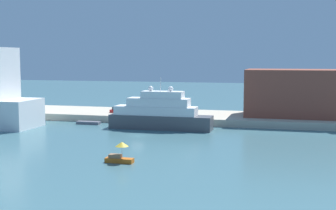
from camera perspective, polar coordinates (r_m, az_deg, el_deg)
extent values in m
plane|color=#3D6670|center=(91.50, -3.91, -3.94)|extent=(400.00, 400.00, 0.00)
cube|color=#B7AD99|center=(115.34, 0.11, -1.44)|extent=(110.00, 18.58, 1.69)
cube|color=#4C4C51|center=(100.02, -0.93, -2.17)|extent=(22.95, 4.92, 3.11)
cube|color=white|center=(100.00, -1.56, -0.71)|extent=(18.36, 4.53, 1.94)
cube|color=white|center=(99.61, -1.19, 0.36)|extent=(13.77, 4.13, 1.85)
cube|color=white|center=(99.21, -0.68, 1.32)|extent=(9.18, 3.74, 1.54)
cylinder|color=silver|center=(99.17, -0.94, 2.64)|extent=(0.16, 0.16, 3.05)
sphere|color=white|center=(98.64, 0.35, 2.06)|extent=(1.11, 1.11, 1.11)
sphere|color=white|center=(99.88, -2.20, 2.10)|extent=(1.11, 1.11, 1.11)
cube|color=#C66019|center=(68.74, -6.18, -6.99)|extent=(4.31, 1.38, 0.71)
cube|color=#8C6647|center=(68.83, -6.69, -6.44)|extent=(1.90, 1.10, 0.55)
cylinder|color=#B2B2B2|center=(68.32, -5.85, -5.99)|extent=(0.06, 0.06, 1.81)
cone|color=gold|center=(68.07, -5.86, -4.95)|extent=(1.99, 1.99, 0.70)
cube|color=#595966|center=(109.03, -10.04, -2.23)|extent=(5.66, 1.81, 0.68)
cube|color=brown|center=(113.04, 15.35, 1.51)|extent=(21.60, 13.59, 11.29)
cube|color=#B21E1E|center=(116.76, -6.29, -0.78)|extent=(4.29, 1.76, 0.75)
cube|color=#262D33|center=(116.76, -6.39, -0.42)|extent=(2.58, 1.58, 0.70)
cylinder|color=#334C8C|center=(110.67, -4.50, -0.91)|extent=(0.36, 0.36, 1.59)
sphere|color=tan|center=(110.56, -4.50, -0.44)|extent=(0.24, 0.24, 0.24)
cylinder|color=black|center=(106.03, 2.49, -1.47)|extent=(0.52, 0.52, 0.61)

